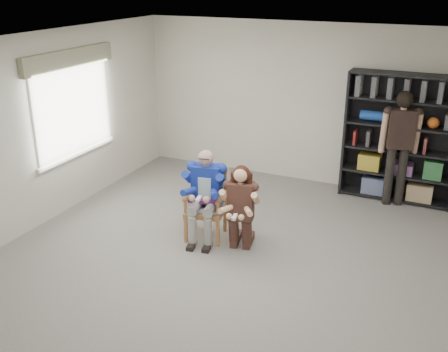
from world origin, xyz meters
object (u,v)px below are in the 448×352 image
at_px(armchair, 206,205).
at_px(seated_man, 205,195).
at_px(bookshelf, 401,139).
at_px(standing_man, 398,150).
at_px(kneeling_woman, 240,209).

distance_m(armchair, seated_man, 0.15).
bearing_deg(bookshelf, seated_man, -131.65).
relative_size(seated_man, bookshelf, 0.62).
bearing_deg(seated_man, standing_man, 34.18).
xyz_separation_m(seated_man, kneeling_woman, (0.58, -0.12, -0.06)).
xyz_separation_m(armchair, standing_man, (2.26, 2.31, 0.43)).
height_order(armchair, kneeling_woman, kneeling_woman).
relative_size(seated_man, standing_man, 0.70).
bearing_deg(bookshelf, kneeling_woman, -122.23).
bearing_deg(standing_man, kneeling_woman, -142.57).
xyz_separation_m(armchair, seated_man, (0.00, 0.00, 0.15)).
bearing_deg(bookshelf, standing_man, -88.22).
relative_size(seated_man, kneeling_woman, 1.09).
xyz_separation_m(seated_man, standing_man, (2.26, 2.31, 0.28)).
xyz_separation_m(seated_man, bookshelf, (2.25, 2.53, 0.40)).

